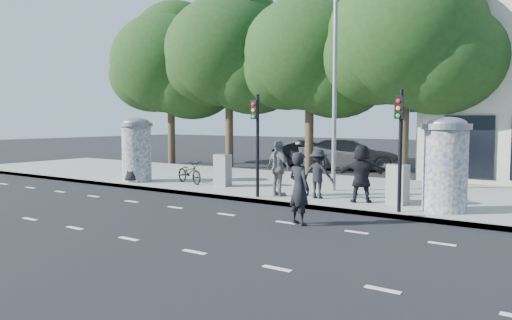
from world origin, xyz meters
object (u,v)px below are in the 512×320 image
Objects in this scene: man_road at (299,188)px; bicycle at (189,172)px; car_mid at (311,155)px; traffic_pole_near at (257,135)px; ped_e at (279,168)px; ad_column_left at (137,148)px; street_lamp at (334,61)px; car_right at (349,155)px; traffic_pole_far at (400,137)px; cabinet_right at (398,185)px; ad_column_right at (445,162)px; ped_a at (131,160)px; ped_d at (318,174)px; cabinet_left at (223,170)px; ped_f at (361,173)px.

man_road is 8.22m from bicycle.
bicycle is 10.50m from car_mid.
ped_e is (0.48, 0.61, -1.13)m from traffic_pole_near.
ped_e is 1.10× the size of bicycle.
street_lamp is (8.00, 2.13, 3.26)m from ad_column_left.
car_right is (-2.39, 11.01, -0.27)m from ped_e.
man_road is at bearing -126.97° from traffic_pole_far.
traffic_pole_near is 0.78× the size of car_mid.
traffic_pole_far is at bearing -59.93° from cabinet_right.
man_road is at bearing -130.32° from ad_column_right.
ped_a is 1.12× the size of ped_d.
man_road is 0.43× the size of car_mid.
traffic_pole_far is at bearing -171.06° from car_right.
ped_d is at bearing -51.27° from man_road.
ped_a reaches higher than car_right.
cabinet_left is (-2.66, 1.52, -1.46)m from traffic_pole_near.
ad_column_left is at bearing 0.95° from man_road.
ad_column_left is 1.00× the size of ad_column_right.
ped_d is at bearing 162.26° from traffic_pole_far.
cabinet_right is (4.34, 1.24, -1.47)m from traffic_pole_near.
ped_f reaches higher than man_road.
ped_d is at bearing -23.09° from ped_f.
street_lamp is 1.41× the size of car_right.
street_lamp is at bearing -58.20° from bicycle.
car_mid is (-7.67, 10.91, -0.33)m from ped_f.
car_mid is 2.51m from car_right.
man_road is at bearing -38.66° from traffic_pole_near.
cabinet_right is (7.00, -0.27, -0.01)m from cabinet_left.
car_right is at bearing -59.10° from ped_e.
bicycle is 1.64m from cabinet_left.
ped_d is at bearing -7.65° from cabinet_left.
cabinet_right is at bearing 15.99° from traffic_pole_near.
ped_f is at bearing -5.52° from cabinet_left.
ad_column_left is 2.60m from bicycle.
cabinet_right is at bearing 168.18° from ped_f.
ped_d is 12.57m from car_mid.
traffic_pole_far is at bearing -39.88° from street_lamp.
traffic_pole_far is 3.42m from ped_d.
ped_a and ped_f have the same top height.
man_road is at bearing -73.05° from street_lamp.
cabinet_left is at bearing -172.28° from cabinet_right.
ped_e is 1.00× the size of man_road.
car_mid is (-4.40, 11.91, -1.51)m from traffic_pole_near.
bicycle is (2.32, 0.70, -0.93)m from ad_column_left.
ad_column_left is at bearing 17.92° from ped_e.
car_mid is (2.11, 11.57, -0.33)m from ped_a.
ped_d is (-4.02, 0.06, -0.58)m from ad_column_right.
traffic_pole_near reaches higher than ped_a.
bicycle is (-5.68, -1.43, -4.19)m from street_lamp.
ad_column_left is 9.89m from ped_f.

